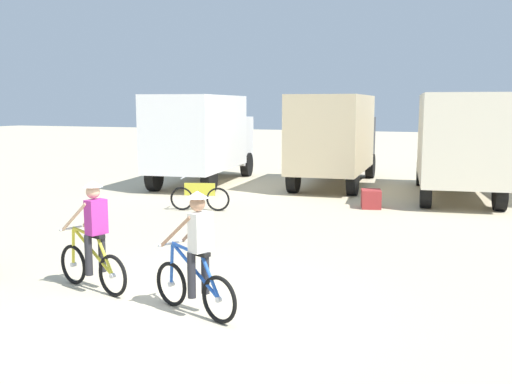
% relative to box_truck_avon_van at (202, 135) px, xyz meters
% --- Properties ---
extents(ground_plane, '(120.00, 120.00, 0.00)m').
position_rel_box_truck_avon_van_xyz_m(ground_plane, '(6.05, -12.68, -1.87)').
color(ground_plane, beige).
extents(box_truck_avon_van, '(3.22, 7.00, 3.35)m').
position_rel_box_truck_avon_van_xyz_m(box_truck_avon_van, '(0.00, 0.00, 0.00)').
color(box_truck_avon_van, white).
rests_on(box_truck_avon_van, ground).
extents(box_truck_tan_camper, '(2.86, 6.90, 3.35)m').
position_rel_box_truck_avon_van_xyz_m(box_truck_tan_camper, '(4.81, 1.40, 0.00)').
color(box_truck_tan_camper, '#CCB78E').
rests_on(box_truck_tan_camper, ground).
extents(box_truck_cream_rv, '(3.24, 7.00, 3.35)m').
position_rel_box_truck_avon_van_xyz_m(box_truck_cream_rv, '(9.24, 0.01, 0.00)').
color(box_truck_cream_rv, beige).
rests_on(box_truck_cream_rv, ground).
extents(cyclist_cowboy_hat, '(1.67, 0.67, 1.82)m').
position_rel_box_truck_avon_van_xyz_m(cyclist_cowboy_hat, '(4.37, -12.51, -1.03)').
color(cyclist_cowboy_hat, black).
rests_on(cyclist_cowboy_hat, ground).
extents(cyclist_near_camera, '(1.63, 0.76, 1.82)m').
position_rel_box_truck_avon_van_xyz_m(cyclist_near_camera, '(6.44, -12.89, -1.03)').
color(cyclist_near_camera, black).
rests_on(cyclist_near_camera, ground).
extents(bicycle_spare, '(1.69, 0.62, 0.97)m').
position_rel_box_truck_avon_van_xyz_m(bicycle_spare, '(2.58, -5.28, -1.48)').
color(bicycle_spare, black).
rests_on(bicycle_spare, ground).
extents(supply_crate, '(0.71, 0.81, 0.54)m').
position_rel_box_truck_avon_van_xyz_m(supply_crate, '(7.05, -3.01, -1.60)').
color(supply_crate, '#9E2D2D').
rests_on(supply_crate, ground).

